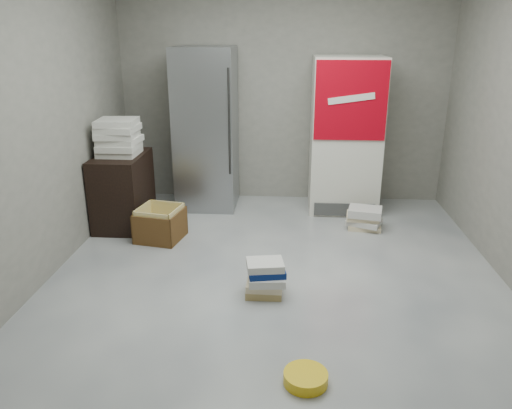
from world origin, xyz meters
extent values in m
plane|color=#BCBBB7|center=(0.00, 0.00, 0.00)|extent=(5.00, 5.00, 0.00)
cube|color=gray|center=(0.00, 2.50, 1.40)|extent=(4.00, 0.04, 2.80)
cube|color=gray|center=(0.00, -2.50, 1.40)|extent=(4.00, 0.04, 2.80)
cube|color=gray|center=(-2.00, 0.00, 1.40)|extent=(0.04, 5.00, 2.80)
cube|color=#979B9F|center=(-0.90, 2.13, 0.95)|extent=(0.70, 0.70, 1.90)
cylinder|color=#333333|center=(-0.58, 1.77, 1.10)|extent=(0.02, 0.02, 1.19)
cube|color=silver|center=(0.75, 2.13, 0.90)|extent=(0.80, 0.70, 1.80)
cube|color=#B10413|center=(0.75, 1.77, 1.35)|extent=(0.78, 0.02, 0.85)
cube|color=white|center=(0.75, 1.75, 1.38)|extent=(0.50, 0.01, 0.14)
cube|color=#3F3F3F|center=(0.75, 1.77, 0.10)|extent=(0.70, 0.02, 0.15)
cube|color=black|center=(-1.73, 1.40, 0.40)|extent=(0.50, 0.80, 0.80)
cube|color=white|center=(-1.73, 1.41, 0.83)|extent=(0.41, 0.41, 0.06)
cube|color=white|center=(-1.72, 1.39, 0.90)|extent=(0.40, 0.40, 0.06)
cube|color=white|center=(-1.71, 1.41, 0.96)|extent=(0.42, 0.42, 0.06)
cube|color=white|center=(-1.73, 1.39, 1.03)|extent=(0.42, 0.42, 0.06)
cube|color=white|center=(-1.72, 1.39, 1.09)|extent=(0.41, 0.41, 0.06)
cube|color=white|center=(-1.72, 1.39, 1.16)|extent=(0.42, 0.42, 0.06)
cube|color=tan|center=(-0.09, -0.07, 0.03)|extent=(0.30, 0.23, 0.06)
cube|color=beige|center=(-0.08, -0.07, 0.09)|extent=(0.30, 0.24, 0.06)
cube|color=beige|center=(-0.06, -0.10, 0.15)|extent=(0.31, 0.26, 0.06)
cube|color=navy|center=(-0.07, -0.07, 0.21)|extent=(0.33, 0.28, 0.05)
cube|color=beige|center=(-0.08, -0.07, 0.27)|extent=(0.33, 0.28, 0.06)
cube|color=beige|center=(0.95, 1.47, 0.03)|extent=(0.38, 0.31, 0.05)
cube|color=beige|center=(0.94, 1.45, 0.08)|extent=(0.43, 0.39, 0.06)
cube|color=beige|center=(0.92, 1.46, 0.13)|extent=(0.38, 0.32, 0.05)
cube|color=beige|center=(0.94, 1.43, 0.20)|extent=(0.40, 0.34, 0.09)
cube|color=gold|center=(-1.23, 1.02, 0.01)|extent=(0.48, 0.48, 0.01)
cube|color=brown|center=(-1.19, 1.22, 0.16)|extent=(0.43, 0.10, 0.31)
cube|color=brown|center=(-1.27, 0.81, 0.16)|extent=(0.43, 0.10, 0.31)
cube|color=brown|center=(-1.44, 1.06, 0.16)|extent=(0.10, 0.43, 0.31)
cube|color=brown|center=(-1.02, 0.98, 0.16)|extent=(0.10, 0.43, 0.31)
cube|color=gold|center=(-1.19, 1.21, 0.18)|extent=(0.39, 0.09, 0.35)
cube|color=gold|center=(-1.27, 0.83, 0.18)|extent=(0.39, 0.09, 0.35)
cube|color=gold|center=(-1.42, 1.05, 0.18)|extent=(0.09, 0.39, 0.35)
cube|color=gold|center=(-1.04, 0.98, 0.18)|extent=(0.09, 0.39, 0.35)
cylinder|color=yellow|center=(0.23, -1.15, 0.04)|extent=(0.30, 0.30, 0.07)
camera|label=1|loc=(0.10, -3.73, 2.09)|focal=35.00mm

